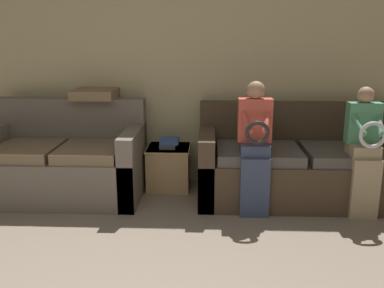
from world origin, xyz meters
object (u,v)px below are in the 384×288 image
Objects in this scene: couch_main at (299,166)px; child_left_seated at (255,143)px; child_right_seated at (364,147)px; side_shelf at (169,166)px; book_stack at (169,143)px; throw_pillow at (95,94)px; couch_side at (65,163)px.

child_left_seated is at bearing -142.32° from couch_main.
side_shelf is (-1.91, 0.66, -0.43)m from child_right_seated.
child_left_seated reaches higher than side_shelf.
child_left_seated is at bearing -36.32° from book_stack.
throw_pillow reaches higher than book_stack.
child_left_seated reaches higher than book_stack.
couch_main is 0.74m from child_left_seated.
couch_main is at bearing -7.50° from throw_pillow.
side_shelf is at bearing 169.77° from couch_main.
couch_side is at bearing -179.22° from couch_main.
throw_pillow is at bearing 49.13° from couch_side.
side_shelf is (1.09, 0.29, -0.11)m from couch_side.
child_left_seated reaches higher than child_right_seated.
book_stack is (-1.91, 0.66, -0.15)m from child_right_seated.
book_stack reaches higher than side_shelf.
couch_main is 1.43m from book_stack.
couch_main is 2.34m from throw_pillow.
child_right_seated is 2.07m from side_shelf.
book_stack is at bearing 15.51° from side_shelf.
child_left_seated is 1.04× the size of child_right_seated.
book_stack is (0.01, 0.00, 0.28)m from side_shelf.
couch_side is 3.32× the size of side_shelf.
child_left_seated is (1.98, -0.36, 0.34)m from couch_side.
couch_main is 1.27× the size of couch_side.
child_right_seated is at bearing -38.18° from couch_main.
couch_main is at bearing -10.33° from book_stack.
child_left_seated is 2.78× the size of throw_pillow.
side_shelf is 1.15m from throw_pillow.
throw_pillow is at bearing 172.50° from couch_main.
book_stack is (-0.88, 0.65, -0.18)m from child_left_seated.
couch_side is at bearing -130.87° from throw_pillow.
couch_side is 1.35× the size of child_right_seated.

